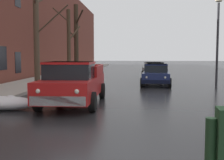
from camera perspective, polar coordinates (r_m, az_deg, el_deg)
name	(u,v)px	position (r m, az deg, el deg)	size (l,w,h in m)	color
left_sidewalk_slab	(47,79)	(24.07, -12.68, 0.16)	(3.15, 80.00, 0.15)	#A8A399
brick_townhouse_facade	(20,13)	(24.91, -17.59, 12.47)	(0.63, 80.00, 10.79)	brown
snow_bank_near_corner_left	(1,103)	(11.51, -21.01, -4.21)	(2.67, 1.08, 0.54)	white
snow_bank_mid_block_left	(66,80)	(20.92, -9.06, -0.02)	(2.66, 1.22, 0.53)	white
snow_bank_along_right_kerb	(85,72)	(29.36, -5.39, 1.59)	(2.51, 1.15, 0.69)	white
bare_tree_second_along_sidewalk	(37,37)	(16.97, -14.51, 8.14)	(2.10, 3.16, 5.71)	#4C3D2D
bare_tree_mid_block	(69,42)	(24.79, -8.44, 7.33)	(1.63, 3.34, 5.80)	#423323
bare_tree_far_down_block	(76,39)	(27.82, -7.03, 7.92)	(1.94, 3.35, 6.74)	#382B1E
pickup_truck_red_approaching_near_lane	(73,83)	(11.89, -7.59, -0.59)	(2.23, 5.44, 1.76)	red
sedan_darkblue_parked_kerbside_close	(156,74)	(19.61, 8.64, 1.15)	(2.16, 4.12, 1.42)	navy
sedan_black_parked_kerbside_mid	(154,70)	(25.25, 8.22, 1.98)	(2.07, 4.39, 1.42)	black
street_lamp_post	(218,38)	(19.27, 20.04, 7.76)	(0.44, 0.24, 5.45)	#28282D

